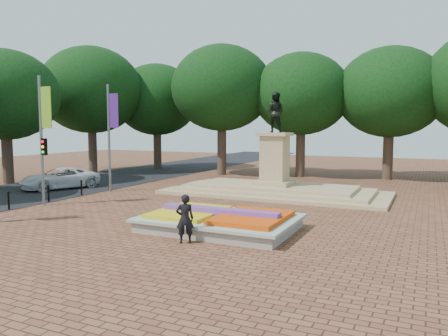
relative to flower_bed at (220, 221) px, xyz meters
name	(u,v)px	position (x,y,z in m)	size (l,w,h in m)	color
ground	(219,218)	(-1.03, 2.00, -0.38)	(90.00, 90.00, 0.00)	brown
asphalt_street	(62,186)	(-16.03, 7.00, -0.37)	(9.00, 90.00, 0.02)	black
flower_bed	(220,221)	(0.00, 0.00, 0.00)	(6.30, 4.30, 0.91)	gray
monument	(274,180)	(-1.03, 10.00, 0.50)	(14.00, 6.00, 6.40)	tan
tree_row_back	(343,97)	(1.31, 20.00, 6.29)	(44.80, 8.80, 10.43)	#392B1F
tree_row_street	(10,98)	(-20.53, 6.67, 6.01)	(8.40, 25.40, 9.98)	#392B1F
banner_poles	(38,134)	(-11.10, 0.69, 3.50)	(0.88, 11.17, 7.00)	slate
bollard_row	(30,196)	(-11.73, 0.50, 0.15)	(0.12, 13.12, 0.98)	black
van	(60,178)	(-15.19, 6.00, 0.34)	(2.39, 5.18, 1.44)	silver
pedestrian	(185,219)	(-0.27, -2.44, 0.54)	(0.67, 0.44, 1.83)	black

